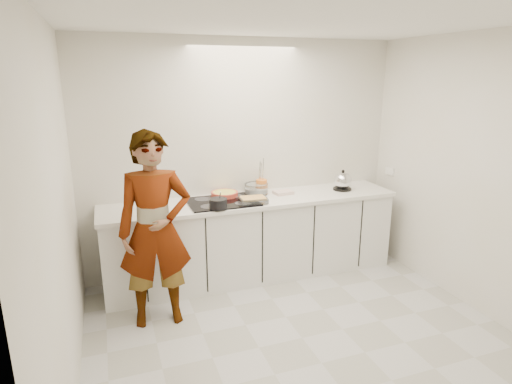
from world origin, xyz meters
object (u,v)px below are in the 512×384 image
object	(u,v)px
hob	(223,202)
cook	(155,230)
tart_dish	(225,194)
baking_dish	(253,199)
mixing_bowl	(256,189)
utensil_crock	(262,186)
saucepan	(218,203)
kettle	(343,181)

from	to	relation	value
hob	cook	size ratio (longest dim) A/B	0.41
tart_dish	baking_dish	world-z (taller)	baking_dish
mixing_bowl	utensil_crock	xyz separation A→B (m)	(0.07, 0.02, 0.02)
saucepan	cook	xyz separation A→B (m)	(-0.66, -0.32, -0.09)
tart_dish	mixing_bowl	world-z (taller)	mixing_bowl
hob	utensil_crock	xyz separation A→B (m)	(0.52, 0.21, 0.07)
hob	saucepan	size ratio (longest dim) A/B	3.49
utensil_crock	mixing_bowl	bearing A→B (deg)	-162.40
mixing_bowl	cook	bearing A→B (deg)	-148.98
baking_dish	mixing_bowl	xyz separation A→B (m)	(0.16, 0.33, 0.01)
hob	saucepan	bearing A→B (deg)	-114.69
baking_dish	kettle	bearing A→B (deg)	8.01
baking_dish	saucepan	bearing A→B (deg)	-168.82
utensil_crock	tart_dish	bearing A→B (deg)	-176.29
mixing_bowl	cook	size ratio (longest dim) A/B	0.15
tart_dish	baking_dish	distance (m)	0.39
tart_dish	utensil_crock	size ratio (longest dim) A/B	2.45
hob	saucepan	world-z (taller)	saucepan
hob	tart_dish	size ratio (longest dim) A/B	1.89
utensil_crock	hob	bearing A→B (deg)	-158.01
hob	baking_dish	size ratio (longest dim) A/B	2.44
tart_dish	baking_dish	bearing A→B (deg)	-56.49
saucepan	mixing_bowl	size ratio (longest dim) A/B	0.77
hob	utensil_crock	size ratio (longest dim) A/B	4.64
mixing_bowl	utensil_crock	bearing A→B (deg)	17.60
tart_dish	mixing_bowl	xyz separation A→B (m)	(0.37, 0.01, 0.02)
mixing_bowl	kettle	bearing A→B (deg)	-9.65
baking_dish	kettle	distance (m)	1.17
kettle	utensil_crock	bearing A→B (deg)	168.30
tart_dish	mixing_bowl	bearing A→B (deg)	0.97
cook	kettle	bearing A→B (deg)	17.19
saucepan	utensil_crock	bearing A→B (deg)	34.99
utensil_crock	cook	distance (m)	1.49
tart_dish	cook	bearing A→B (deg)	-139.26
saucepan	cook	bearing A→B (deg)	-154.44
hob	baking_dish	bearing A→B (deg)	-27.00
baking_dish	cook	world-z (taller)	cook
kettle	utensil_crock	xyz separation A→B (m)	(-0.93, 0.19, -0.02)
saucepan	kettle	bearing A→B (deg)	8.82
hob	baking_dish	xyz separation A→B (m)	(0.29, -0.15, 0.04)
kettle	cook	xyz separation A→B (m)	(-2.21, -0.56, -0.13)
hob	cook	xyz separation A→B (m)	(-0.76, -0.54, -0.03)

